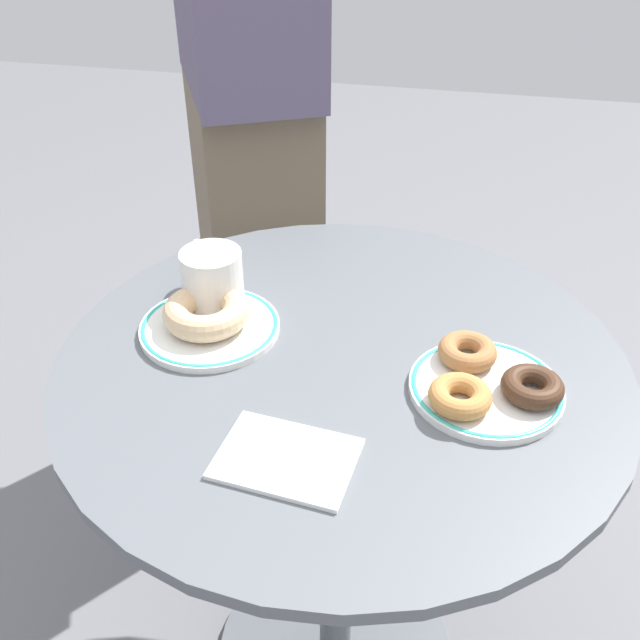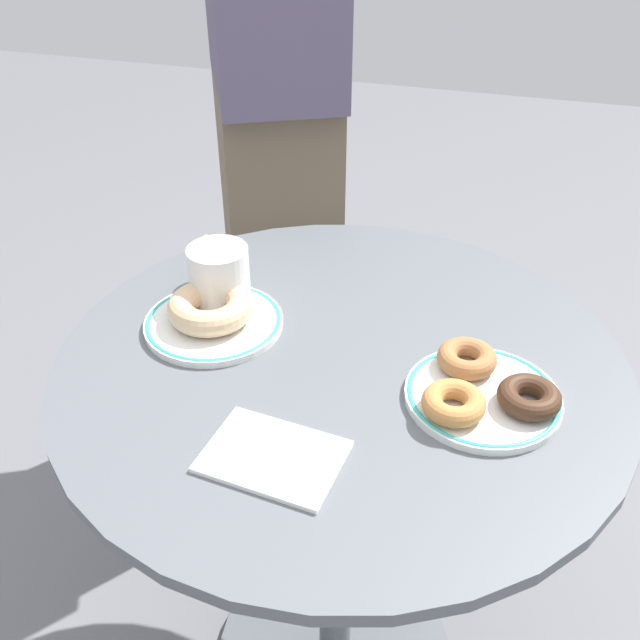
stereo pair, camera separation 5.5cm
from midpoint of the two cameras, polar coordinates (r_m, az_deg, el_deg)
cafe_table at (r=1.09m, az=2.96°, el=-12.92°), size 0.74×0.74×0.70m
plate_left at (r=0.98m, az=-6.92°, el=-0.21°), size 0.19×0.19×0.01m
plate_right at (r=0.88m, az=14.68°, el=-5.97°), size 0.19×0.19×0.01m
donut_glazed at (r=0.97m, az=-7.17°, el=1.00°), size 0.14×0.14×0.04m
donut_chocolate at (r=0.87m, az=18.20°, el=-5.93°), size 0.10×0.10×0.02m
donut_cinnamon at (r=0.90m, az=13.42°, el=-3.04°), size 0.08×0.08×0.02m
donut_old_fashioned at (r=0.84m, az=12.55°, el=-6.55°), size 0.10×0.10×0.02m
paper_napkin at (r=0.79m, az=-1.73°, el=-10.93°), size 0.16×0.12×0.01m
coffee_mug at (r=1.01m, az=-6.57°, el=3.55°), size 0.10×0.11×0.09m
person_figure at (r=1.47m, az=-2.56°, el=15.58°), size 0.38×0.46×1.60m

